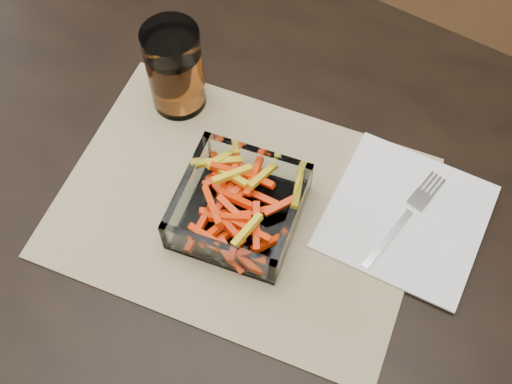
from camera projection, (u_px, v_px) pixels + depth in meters
dining_table at (173, 220)px, 0.91m from camera, size 1.60×0.90×0.75m
placemat at (240, 206)px, 0.82m from camera, size 0.50×0.40×0.00m
glass_bowl at (239, 208)px, 0.79m from camera, size 0.17×0.17×0.06m
tumbler at (175, 71)px, 0.85m from camera, size 0.07×0.07×0.13m
napkin at (406, 216)px, 0.81m from camera, size 0.20×0.20×0.00m
fork at (406, 216)px, 0.80m from camera, size 0.04×0.17×0.00m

